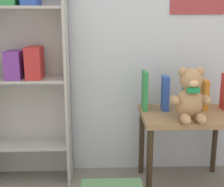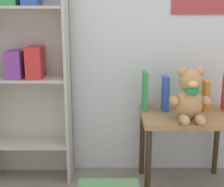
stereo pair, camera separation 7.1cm
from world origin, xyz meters
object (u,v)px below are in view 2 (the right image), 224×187
bookshelf_side (28,66)px  book_standing_green (145,91)px  book_standing_blue (166,94)px  teddy_bear (190,97)px  book_standing_teal (186,94)px  book_standing_orange (206,95)px  display_table (187,126)px

bookshelf_side → book_standing_green: 0.84m
bookshelf_side → book_standing_blue: (0.96, -0.09, -0.18)m
bookshelf_side → teddy_bear: 1.13m
book_standing_teal → book_standing_orange: 0.14m
book_standing_blue → book_standing_teal: book_standing_blue is taller
book_standing_green → book_standing_orange: 0.42m
book_standing_teal → teddy_bear: bearing=-95.9°
teddy_bear → book_standing_orange: 0.28m
book_standing_blue → bookshelf_side: bearing=176.4°
book_standing_green → book_standing_teal: size_ratio=1.16×
bookshelf_side → teddy_bear: size_ratio=4.50×
teddy_bear → book_standing_green: teddy_bear is taller
teddy_bear → book_standing_blue: (-0.12, 0.21, -0.03)m
teddy_bear → display_table: bearing=79.3°
book_standing_teal → display_table: bearing=-89.5°
book_standing_green → book_standing_blue: book_standing_green is taller
book_standing_teal → book_standing_orange: book_standing_teal is taller
book_standing_green → book_standing_blue: size_ratio=1.14×
book_standing_green → book_standing_teal: 0.28m
display_table → book_standing_orange: (0.14, 0.10, 0.19)m
display_table → book_standing_green: book_standing_green is taller
book_standing_teal → bookshelf_side: bearing=175.9°
bookshelf_side → display_table: (1.10, -0.18, -0.38)m
book_standing_green → book_standing_orange: book_standing_green is taller
display_table → book_standing_teal: book_standing_teal is taller
book_standing_blue → teddy_bear: bearing=-59.7°
teddy_bear → book_standing_blue: 0.24m
bookshelf_side → book_standing_orange: bookshelf_side is taller
teddy_bear → book_standing_orange: bearing=53.6°
book_standing_green → book_standing_teal: bearing=-4.0°
book_standing_green → book_standing_teal: book_standing_green is taller
bookshelf_side → teddy_bear: (1.08, -0.30, -0.15)m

